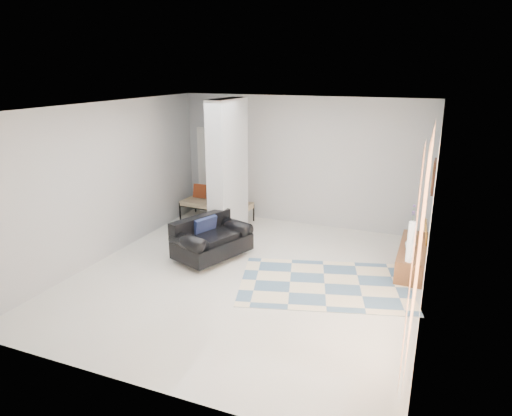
% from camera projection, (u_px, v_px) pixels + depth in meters
% --- Properties ---
extents(floor, '(6.00, 6.00, 0.00)m').
position_uv_depth(floor, '(248.00, 276.00, 7.67)').
color(floor, beige).
rests_on(floor, ground).
extents(ceiling, '(6.00, 6.00, 0.00)m').
position_uv_depth(ceiling, '(247.00, 106.00, 6.84)').
color(ceiling, white).
rests_on(ceiling, wall_back).
extents(wall_back, '(6.00, 0.00, 6.00)m').
position_uv_depth(wall_back, '(301.00, 162.00, 9.91)').
color(wall_back, '#ACAEB0').
rests_on(wall_back, ground).
extents(wall_front, '(6.00, 0.00, 6.00)m').
position_uv_depth(wall_front, '(131.00, 270.00, 4.60)').
color(wall_front, '#ACAEB0').
rests_on(wall_front, ground).
extents(wall_left, '(0.00, 6.00, 6.00)m').
position_uv_depth(wall_left, '(108.00, 181.00, 8.24)').
color(wall_left, '#ACAEB0').
rests_on(wall_left, ground).
extents(wall_right, '(0.00, 6.00, 6.00)m').
position_uv_depth(wall_right, '(431.00, 216.00, 6.27)').
color(wall_right, '#ACAEB0').
rests_on(wall_right, ground).
extents(partition_column, '(0.35, 1.20, 2.80)m').
position_uv_depth(partition_column, '(228.00, 171.00, 9.07)').
color(partition_column, '#ADB1B4').
rests_on(partition_column, floor).
extents(hallway_door, '(0.85, 0.06, 2.04)m').
position_uv_depth(hallway_door, '(215.00, 171.00, 10.74)').
color(hallway_door, silver).
rests_on(hallway_door, floor).
extents(curtain, '(0.00, 2.55, 2.55)m').
position_uv_depth(curtain, '(421.00, 240.00, 5.26)').
color(curtain, '#FF8E43').
rests_on(curtain, wall_right).
extents(wall_art, '(0.04, 0.45, 0.55)m').
position_uv_depth(wall_art, '(434.00, 177.00, 7.46)').
color(wall_art, '#3B1B10').
rests_on(wall_art, wall_right).
extents(media_console, '(0.45, 1.67, 0.80)m').
position_uv_depth(media_console, '(412.00, 256.00, 7.96)').
color(media_console, brown).
rests_on(media_console, floor).
extents(loveseat, '(1.22, 1.56, 0.76)m').
position_uv_depth(loveseat, '(210.00, 239.00, 8.31)').
color(loveseat, silver).
rests_on(loveseat, floor).
extents(daybed, '(1.65, 0.78, 0.77)m').
position_uv_depth(daybed, '(216.00, 202.00, 10.40)').
color(daybed, black).
rests_on(daybed, floor).
extents(area_rug, '(3.09, 2.47, 0.01)m').
position_uv_depth(area_rug, '(325.00, 284.00, 7.39)').
color(area_rug, beige).
rests_on(area_rug, floor).
extents(cylinder_lamp, '(0.12, 0.12, 0.66)m').
position_uv_depth(cylinder_lamp, '(411.00, 242.00, 7.19)').
color(cylinder_lamp, silver).
rests_on(cylinder_lamp, media_console).
extents(bronze_figurine, '(0.14, 0.14, 0.24)m').
position_uv_depth(bronze_figurine, '(413.00, 232.00, 8.25)').
color(bronze_figurine, black).
rests_on(bronze_figurine, media_console).
extents(vase, '(0.20, 0.20, 0.18)m').
position_uv_depth(vase, '(410.00, 243.00, 7.80)').
color(vase, white).
rests_on(vase, media_console).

